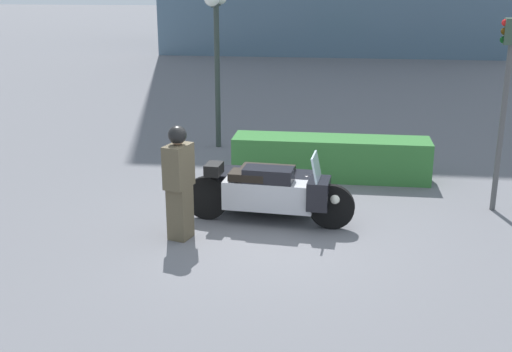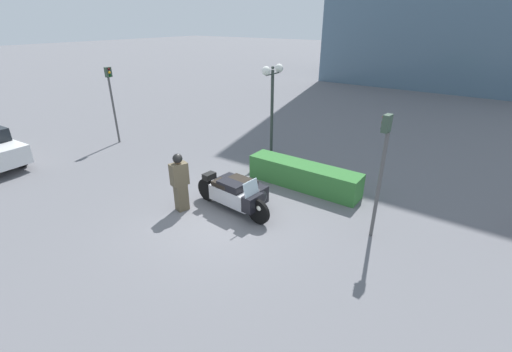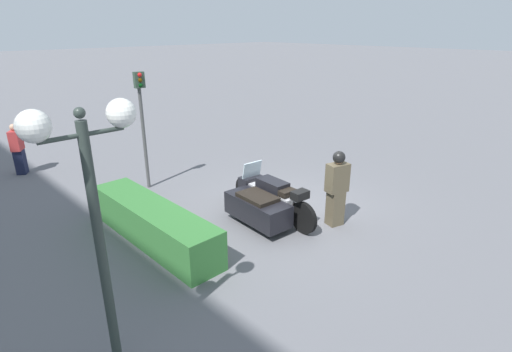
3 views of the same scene
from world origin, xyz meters
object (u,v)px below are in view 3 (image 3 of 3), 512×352
(traffic_light_near, at_px, (142,113))
(police_motorcycle, at_px, (262,201))
(officer_rider, at_px, (337,187))
(twin_lamp_post, at_px, (90,178))
(pedestrian_bystander, at_px, (18,149))
(hedge_bush_curbside, at_px, (153,224))

(traffic_light_near, bearing_deg, police_motorcycle, 19.22)
(traffic_light_near, bearing_deg, officer_rider, 27.43)
(police_motorcycle, xyz_separation_m, officer_rider, (-1.27, -1.06, 0.43))
(twin_lamp_post, xyz_separation_m, pedestrian_bystander, (9.02, -1.32, -1.90))
(pedestrian_bystander, bearing_deg, hedge_bush_curbside, -50.47)
(police_motorcycle, xyz_separation_m, hedge_bush_curbside, (0.88, 2.27, -0.08))
(police_motorcycle, distance_m, hedge_bush_curbside, 2.43)
(hedge_bush_curbside, bearing_deg, officer_rider, -122.95)
(hedge_bush_curbside, xyz_separation_m, traffic_light_near, (2.72, -1.44, 1.69))
(officer_rider, xyz_separation_m, traffic_light_near, (4.88, 1.88, 1.17))
(police_motorcycle, height_order, pedestrian_bystander, pedestrian_bystander)
(pedestrian_bystander, bearing_deg, traffic_light_near, -26.44)
(traffic_light_near, xyz_separation_m, pedestrian_bystander, (3.69, 2.20, -1.31))
(police_motorcycle, relative_size, pedestrian_bystander, 1.76)
(hedge_bush_curbside, relative_size, pedestrian_bystander, 2.44)
(police_motorcycle, bearing_deg, pedestrian_bystander, 26.99)
(hedge_bush_curbside, height_order, traffic_light_near, traffic_light_near)
(police_motorcycle, distance_m, twin_lamp_post, 5.16)
(officer_rider, bearing_deg, pedestrian_bystander, -138.73)
(pedestrian_bystander, bearing_deg, police_motorcycle, -34.68)
(police_motorcycle, bearing_deg, hedge_bush_curbside, 73.25)
(traffic_light_near, bearing_deg, twin_lamp_post, -27.16)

